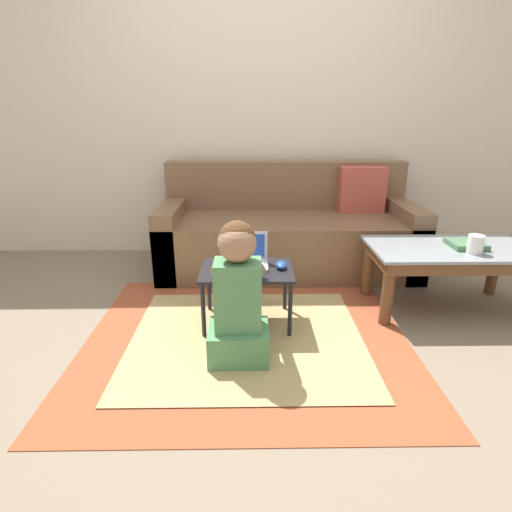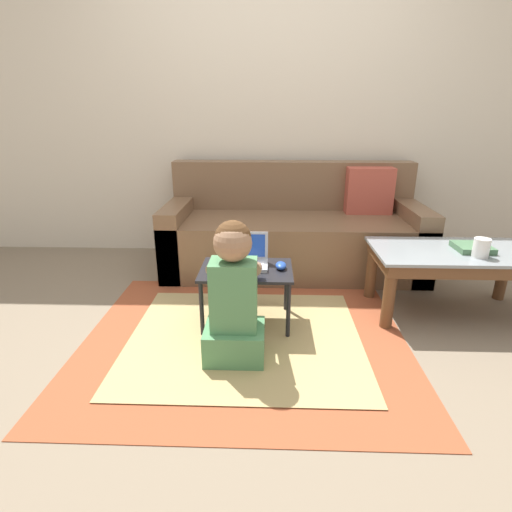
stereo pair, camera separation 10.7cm
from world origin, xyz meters
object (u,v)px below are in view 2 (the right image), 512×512
(couch, at_px, (294,233))
(person_seated, at_px, (234,296))
(computer_mouse, at_px, (281,266))
(cup_on_table, at_px, (481,248))
(coffee_table, at_px, (454,261))
(book_on_table, at_px, (472,247))
(laptop, at_px, (247,260))
(laptop_desk, at_px, (246,276))

(couch, bearing_deg, person_seated, -105.68)
(computer_mouse, bearing_deg, couch, 82.15)
(person_seated, xyz_separation_m, cup_on_table, (1.37, 0.42, 0.12))
(person_seated, bearing_deg, coffee_table, 22.74)
(cup_on_table, bearing_deg, book_on_table, 84.26)
(laptop, relative_size, cup_on_table, 2.23)
(computer_mouse, bearing_deg, laptop, 168.99)
(cup_on_table, bearing_deg, person_seated, -162.82)
(couch, relative_size, laptop, 8.12)
(coffee_table, distance_m, book_on_table, 0.13)
(laptop, relative_size, person_seated, 0.33)
(laptop, relative_size, book_on_table, 1.22)
(laptop_desk, bearing_deg, laptop, 89.07)
(laptop_desk, relative_size, book_on_table, 2.65)
(couch, xyz_separation_m, coffee_table, (0.92, -0.76, 0.06))
(cup_on_table, relative_size, book_on_table, 0.55)
(couch, relative_size, coffee_table, 2.01)
(cup_on_table, xyz_separation_m, book_on_table, (0.01, 0.11, -0.04))
(couch, distance_m, book_on_table, 1.28)
(laptop_desk, bearing_deg, cup_on_table, 2.74)
(laptop, xyz_separation_m, book_on_table, (1.34, 0.13, 0.05))
(coffee_table, relative_size, laptop, 4.04)
(couch, height_order, laptop_desk, couch)
(coffee_table, xyz_separation_m, laptop_desk, (-1.25, -0.18, -0.04))
(coffee_table, distance_m, laptop_desk, 1.26)
(laptop, bearing_deg, couch, 70.09)
(cup_on_table, bearing_deg, computer_mouse, -177.19)
(person_seated, distance_m, cup_on_table, 1.43)
(coffee_table, relative_size, person_seated, 1.35)
(laptop_desk, bearing_deg, coffee_table, 8.24)
(coffee_table, distance_m, computer_mouse, 1.07)
(person_seated, bearing_deg, couch, 74.32)
(laptop_desk, bearing_deg, couch, 70.95)
(person_seated, relative_size, cup_on_table, 6.69)
(laptop_desk, height_order, cup_on_table, cup_on_table)
(person_seated, bearing_deg, computer_mouse, 57.20)
(person_seated, bearing_deg, book_on_table, 21.30)
(laptop, bearing_deg, coffee_table, 6.15)
(coffee_table, height_order, laptop, laptop)
(computer_mouse, relative_size, book_on_table, 0.50)
(book_on_table, bearing_deg, cup_on_table, -95.74)
(coffee_table, height_order, person_seated, person_seated)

